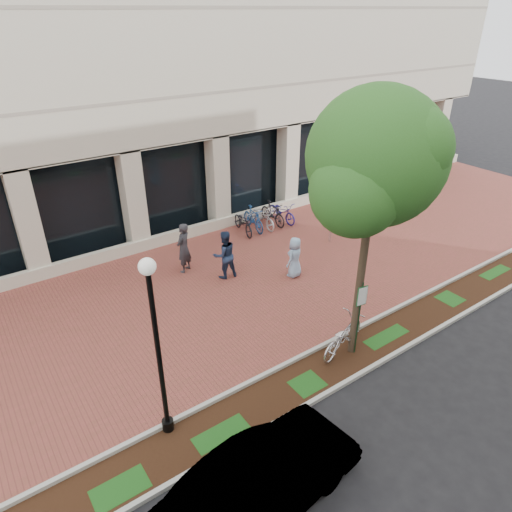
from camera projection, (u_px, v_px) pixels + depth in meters
ground at (242, 282)px, 16.99m from camera, size 120.00×120.00×0.00m
brick_plaza at (242, 282)px, 16.98m from camera, size 40.00×9.00×0.01m
planting_strip at (342, 360)px, 13.22m from camera, size 40.00×1.50×0.01m
curb_plaza_side at (324, 345)px, 13.73m from camera, size 40.00×0.12×0.12m
curb_street_side at (361, 374)px, 12.65m from camera, size 40.00×0.12×0.12m
parking_sign at (360, 309)px, 12.77m from camera, size 0.34×0.07×2.45m
lamppost at (157, 343)px, 9.79m from camera, size 0.36×0.36×4.73m
street_tree at (376, 166)px, 10.93m from camera, size 4.05×3.38×7.57m
locked_bicycle at (343, 335)px, 13.36m from camera, size 2.17×1.24×1.08m
pedestrian_left at (184, 248)px, 17.24m from camera, size 0.87×0.79×2.00m
pedestrian_mid at (225, 255)px, 16.89m from camera, size 1.00×0.82×1.89m
pedestrian_right at (295, 257)px, 17.02m from camera, size 0.90×0.73×1.59m
bollard at (330, 231)px, 19.69m from camera, size 0.12×0.12×0.96m
bike_rack_cluster at (263, 217)px, 21.04m from camera, size 3.05×1.96×1.10m
sedan_near_curb at (262, 482)px, 9.01m from camera, size 4.65×2.08×1.48m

